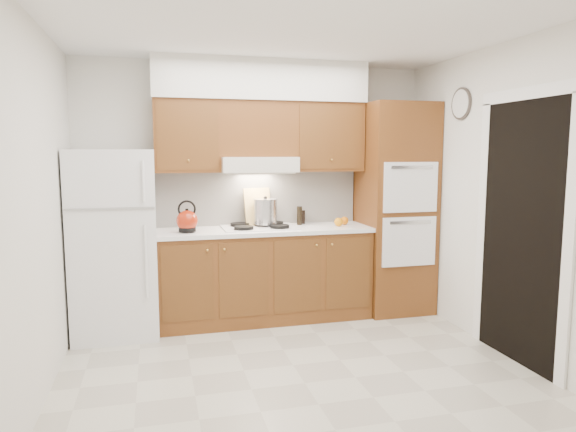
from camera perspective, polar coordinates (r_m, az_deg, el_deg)
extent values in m
plane|color=beige|center=(4.28, 0.57, -16.24)|extent=(3.60, 3.60, 0.00)
plane|color=white|center=(4.03, 0.61, 20.05)|extent=(3.60, 3.60, 0.00)
cube|color=silver|center=(5.41, -3.56, 2.88)|extent=(3.60, 0.02, 2.60)
cube|color=silver|center=(3.89, -25.92, 0.55)|extent=(0.02, 3.00, 2.60)
cube|color=silver|center=(4.75, 22.07, 1.79)|extent=(0.02, 3.00, 2.60)
cube|color=white|center=(5.02, -18.68, -2.87)|extent=(0.75, 0.72, 1.72)
cube|color=brown|center=(5.25, -2.59, -6.63)|extent=(2.11, 0.60, 0.90)
cube|color=white|center=(5.15, -2.60, -1.57)|extent=(2.13, 0.62, 0.04)
cube|color=white|center=(5.40, -3.26, 2.03)|extent=(2.11, 0.03, 0.56)
cube|color=brown|center=(5.58, 11.79, 0.81)|extent=(0.70, 0.65, 2.20)
cube|color=brown|center=(5.14, -11.19, 8.68)|extent=(0.63, 0.33, 0.70)
cube|color=brown|center=(5.42, 4.26, 8.70)|extent=(0.73, 0.33, 0.70)
cube|color=silver|center=(5.17, -3.38, 5.74)|extent=(0.75, 0.45, 0.15)
cube|color=brown|center=(5.23, -3.54, 9.59)|extent=(0.75, 0.33, 0.55)
cube|color=silver|center=(5.27, -3.00, 14.76)|extent=(2.13, 0.36, 0.40)
cube|color=white|center=(5.16, -3.19, -1.28)|extent=(0.74, 0.50, 0.01)
cube|color=black|center=(4.49, 24.45, -1.81)|extent=(0.02, 0.90, 2.10)
cylinder|color=#3F3833|center=(5.19, 18.70, 11.74)|extent=(0.02, 0.30, 0.30)
sphere|color=#99200B|center=(4.95, -11.15, -0.53)|extent=(0.23, 0.23, 0.20)
cube|color=tan|center=(5.30, -3.38, 1.07)|extent=(0.30, 0.16, 0.38)
cylinder|color=silver|center=(5.22, -2.53, 0.46)|extent=(0.27, 0.27, 0.25)
cylinder|color=black|center=(5.37, 1.29, 0.05)|extent=(0.06, 0.06, 0.19)
cylinder|color=black|center=(5.46, 1.32, 0.00)|extent=(0.06, 0.06, 0.16)
cylinder|color=black|center=(5.46, 1.64, -0.10)|extent=(0.05, 0.05, 0.14)
sphere|color=orange|center=(5.29, 5.64, -0.67)|extent=(0.12, 0.12, 0.09)
sphere|color=orange|center=(5.42, 6.28, -0.51)|extent=(0.11, 0.11, 0.08)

